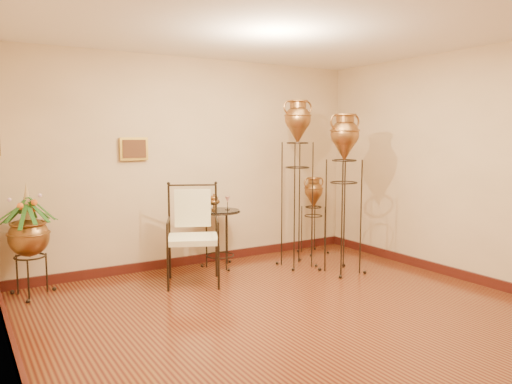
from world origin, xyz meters
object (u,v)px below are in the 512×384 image
amphora_tall (297,182)px  side_table (220,237)px  amphora_mid (344,192)px  armchair (193,235)px  planter_urn (29,232)px

amphora_tall → side_table: (-0.92, 0.49, -0.75)m
amphora_tall → amphora_mid: size_ratio=1.09×
armchair → planter_urn: bearing=-172.8°
planter_urn → armchair: 1.81m
amphora_tall → armchair: size_ratio=1.91×
amphora_tall → armchair: bearing=-178.7°
amphora_mid → armchair: amphora_mid is taller
amphora_mid → armchair: size_ratio=1.75×
amphora_mid → side_table: (-1.24, 1.06, -0.64)m
planter_urn → armchair: size_ratio=1.08×
amphora_tall → amphora_mid: (0.31, -0.58, -0.11)m
amphora_mid → planter_urn: size_ratio=1.61×
side_table → planter_urn: bearing=-180.0°
amphora_tall → armchair: (-1.54, -0.03, -0.56)m
planter_urn → side_table: planter_urn is taller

